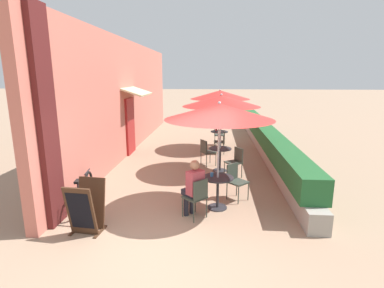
{
  "coord_description": "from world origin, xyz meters",
  "views": [
    {
      "loc": [
        0.77,
        -4.76,
        2.93
      ],
      "look_at": [
        0.15,
        3.59,
        1.0
      ],
      "focal_mm": 28.0,
      "sensor_mm": 36.0,
      "label": 1
    }
  ],
  "objects_px": {
    "patio_table_near": "(218,187)",
    "coffee_cup_far": "(216,130)",
    "cafe_chair_near_right": "(236,179)",
    "patio_table_mid": "(220,155)",
    "cafe_chair_far_right": "(217,133)",
    "coffee_cup_near": "(212,174)",
    "menu_board": "(86,207)",
    "cafe_chair_near_left": "(197,195)",
    "bicycle_leaning": "(83,192)",
    "patio_table_far": "(219,137)",
    "cafe_chair_mid_right": "(206,150)",
    "cafe_chair_far_left": "(221,140)",
    "patio_umbrella_mid": "(221,101)",
    "cafe_chair_mid_left": "(235,160)",
    "seated_patron_near_left": "(193,186)",
    "patio_umbrella_near": "(219,112)",
    "patio_umbrella_far": "(220,95)"
  },
  "relations": [
    {
      "from": "patio_table_near",
      "to": "menu_board",
      "type": "relative_size",
      "value": 0.73
    },
    {
      "from": "cafe_chair_far_right",
      "to": "menu_board",
      "type": "bearing_deg",
      "value": -18.22
    },
    {
      "from": "cafe_chair_near_left",
      "to": "cafe_chair_mid_left",
      "type": "height_order",
      "value": "same"
    },
    {
      "from": "patio_umbrella_near",
      "to": "bicycle_leaning",
      "type": "relative_size",
      "value": 1.39
    },
    {
      "from": "patio_table_near",
      "to": "bicycle_leaning",
      "type": "bearing_deg",
      "value": -178.16
    },
    {
      "from": "patio_table_far",
      "to": "coffee_cup_near",
      "type": "bearing_deg",
      "value": -92.64
    },
    {
      "from": "cafe_chair_mid_right",
      "to": "coffee_cup_near",
      "type": "bearing_deg",
      "value": -29.26
    },
    {
      "from": "patio_table_mid",
      "to": "cafe_chair_mid_left",
      "type": "relative_size",
      "value": 0.84
    },
    {
      "from": "patio_umbrella_mid",
      "to": "bicycle_leaning",
      "type": "relative_size",
      "value": 1.39
    },
    {
      "from": "patio_table_near",
      "to": "patio_umbrella_near",
      "type": "bearing_deg",
      "value": 0.0
    },
    {
      "from": "cafe_chair_mid_right",
      "to": "bicycle_leaning",
      "type": "distance_m",
      "value": 4.32
    },
    {
      "from": "patio_umbrella_near",
      "to": "patio_umbrella_mid",
      "type": "height_order",
      "value": "same"
    },
    {
      "from": "cafe_chair_mid_right",
      "to": "patio_table_far",
      "type": "height_order",
      "value": "cafe_chair_mid_right"
    },
    {
      "from": "seated_patron_near_left",
      "to": "cafe_chair_mid_right",
      "type": "xyz_separation_m",
      "value": [
        0.17,
        3.7,
        -0.17
      ]
    },
    {
      "from": "patio_umbrella_near",
      "to": "cafe_chair_far_left",
      "type": "xyz_separation_m",
      "value": [
        0.19,
        4.87,
        -1.67
      ]
    },
    {
      "from": "cafe_chair_near_right",
      "to": "patio_table_mid",
      "type": "relative_size",
      "value": 1.19
    },
    {
      "from": "patio_umbrella_near",
      "to": "menu_board",
      "type": "bearing_deg",
      "value": -153.89
    },
    {
      "from": "seated_patron_near_left",
      "to": "cafe_chair_mid_right",
      "type": "height_order",
      "value": "seated_patron_near_left"
    },
    {
      "from": "cafe_chair_near_right",
      "to": "patio_umbrella_far",
      "type": "height_order",
      "value": "patio_umbrella_far"
    },
    {
      "from": "cafe_chair_near_left",
      "to": "bicycle_leaning",
      "type": "bearing_deg",
      "value": 125.4
    },
    {
      "from": "patio_table_far",
      "to": "cafe_chair_far_right",
      "type": "relative_size",
      "value": 0.84
    },
    {
      "from": "patio_umbrella_near",
      "to": "coffee_cup_far",
      "type": "height_order",
      "value": "patio_umbrella_near"
    },
    {
      "from": "cafe_chair_mid_right",
      "to": "cafe_chair_far_left",
      "type": "bearing_deg",
      "value": 129.4
    },
    {
      "from": "patio_table_near",
      "to": "cafe_chair_far_right",
      "type": "distance_m",
      "value": 6.24
    },
    {
      "from": "patio_table_far",
      "to": "patio_umbrella_far",
      "type": "bearing_deg",
      "value": -82.87
    },
    {
      "from": "cafe_chair_far_left",
      "to": "patio_umbrella_near",
      "type": "bearing_deg",
      "value": 178.37
    },
    {
      "from": "cafe_chair_near_left",
      "to": "cafe_chair_mid_left",
      "type": "relative_size",
      "value": 1.0
    },
    {
      "from": "patio_umbrella_mid",
      "to": "cafe_chair_mid_left",
      "type": "height_order",
      "value": "patio_umbrella_mid"
    },
    {
      "from": "cafe_chair_near_right",
      "to": "cafe_chair_far_right",
      "type": "bearing_deg",
      "value": -131.28
    },
    {
      "from": "patio_table_near",
      "to": "coffee_cup_far",
      "type": "height_order",
      "value": "coffee_cup_far"
    },
    {
      "from": "seated_patron_near_left",
      "to": "cafe_chair_mid_left",
      "type": "xyz_separation_m",
      "value": [
        1.05,
        2.63,
        -0.17
      ]
    },
    {
      "from": "patio_umbrella_mid",
      "to": "patio_umbrella_near",
      "type": "bearing_deg",
      "value": -92.14
    },
    {
      "from": "coffee_cup_near",
      "to": "menu_board",
      "type": "bearing_deg",
      "value": -151.74
    },
    {
      "from": "seated_patron_near_left",
      "to": "coffee_cup_far",
      "type": "bearing_deg",
      "value": 40.19
    },
    {
      "from": "patio_table_mid",
      "to": "patio_umbrella_mid",
      "type": "distance_m",
      "value": 1.68
    },
    {
      "from": "coffee_cup_near",
      "to": "bicycle_leaning",
      "type": "distance_m",
      "value": 2.97
    },
    {
      "from": "seated_patron_near_left",
      "to": "cafe_chair_near_right",
      "type": "xyz_separation_m",
      "value": [
        0.94,
        1.0,
        -0.17
      ]
    },
    {
      "from": "coffee_cup_near",
      "to": "cafe_chair_far_left",
      "type": "relative_size",
      "value": 0.1
    },
    {
      "from": "cafe_chair_near_left",
      "to": "patio_table_far",
      "type": "xyz_separation_m",
      "value": [
        0.55,
        6.09,
        -0.02
      ]
    },
    {
      "from": "cafe_chair_far_left",
      "to": "menu_board",
      "type": "distance_m",
      "value": 6.65
    },
    {
      "from": "cafe_chair_far_right",
      "to": "cafe_chair_mid_right",
      "type": "bearing_deg",
      "value": -6.7
    },
    {
      "from": "seated_patron_near_left",
      "to": "patio_table_far",
      "type": "bearing_deg",
      "value": 38.93
    },
    {
      "from": "cafe_chair_near_right",
      "to": "patio_table_mid",
      "type": "height_order",
      "value": "cafe_chair_near_right"
    },
    {
      "from": "cafe_chair_mid_left",
      "to": "cafe_chair_far_left",
      "type": "relative_size",
      "value": 1.0
    },
    {
      "from": "patio_table_mid",
      "to": "cafe_chair_far_right",
      "type": "height_order",
      "value": "cafe_chair_far_right"
    },
    {
      "from": "patio_umbrella_far",
      "to": "coffee_cup_far",
      "type": "relative_size",
      "value": 26.66
    },
    {
      "from": "cafe_chair_near_right",
      "to": "patio_table_far",
      "type": "distance_m",
      "value": 5.02
    },
    {
      "from": "cafe_chair_near_left",
      "to": "patio_umbrella_mid",
      "type": "relative_size",
      "value": 0.36
    },
    {
      "from": "cafe_chair_near_right",
      "to": "cafe_chair_far_right",
      "type": "xyz_separation_m",
      "value": [
        -0.38,
        5.7,
        0.0
      ]
    },
    {
      "from": "cafe_chair_far_right",
      "to": "patio_table_near",
      "type": "bearing_deg",
      "value": 0.13
    }
  ]
}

